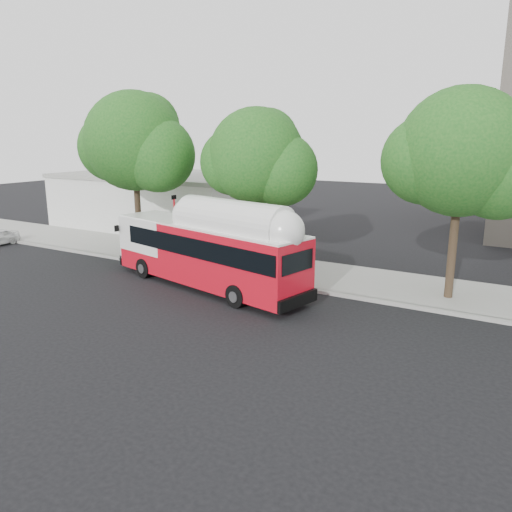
% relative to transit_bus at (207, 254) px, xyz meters
% --- Properties ---
extents(ground, '(120.00, 120.00, 0.00)m').
position_rel_transit_bus_xyz_m(ground, '(1.37, -1.98, -1.65)').
color(ground, black).
rests_on(ground, ground).
extents(sidewalk, '(60.00, 5.00, 0.15)m').
position_rel_transit_bus_xyz_m(sidewalk, '(1.37, 4.52, -1.58)').
color(sidewalk, gray).
rests_on(sidewalk, ground).
extents(curb_strip, '(60.00, 0.30, 0.15)m').
position_rel_transit_bus_xyz_m(curb_strip, '(1.37, 1.92, -1.58)').
color(curb_strip, gray).
rests_on(curb_strip, ground).
extents(red_curb_segment, '(10.00, 0.32, 0.16)m').
position_rel_transit_bus_xyz_m(red_curb_segment, '(-1.63, 1.92, -1.57)').
color(red_curb_segment, maroon).
rests_on(red_curb_segment, ground).
extents(street_tree_left, '(6.67, 5.80, 9.74)m').
position_rel_transit_bus_xyz_m(street_tree_left, '(-7.15, 3.58, 4.95)').
color(street_tree_left, '#2D2116').
rests_on(street_tree_left, ground).
extents(street_tree_mid, '(5.75, 5.00, 8.62)m').
position_rel_transit_bus_xyz_m(street_tree_mid, '(0.78, 4.08, 4.26)').
color(street_tree_mid, '#2D2116').
rests_on(street_tree_mid, ground).
extents(street_tree_right, '(6.21, 5.40, 9.18)m').
position_rel_transit_bus_xyz_m(street_tree_right, '(10.81, 3.88, 4.60)').
color(street_tree_right, '#2D2116').
rests_on(street_tree_right, ground).
extents(low_commercial_bldg, '(16.20, 10.20, 4.25)m').
position_rel_transit_bus_xyz_m(low_commercial_bldg, '(-12.63, 12.02, 0.50)').
color(low_commercial_bldg, silver).
rests_on(low_commercial_bldg, ground).
extents(transit_bus, '(12.11, 4.83, 3.53)m').
position_rel_transit_bus_xyz_m(transit_bus, '(0.00, 0.00, 0.00)').
color(transit_bus, red).
rests_on(transit_bus, ground).
extents(signal_pole, '(0.11, 0.37, 3.96)m').
position_rel_transit_bus_xyz_m(signal_pole, '(-4.11, 2.69, 0.38)').
color(signal_pole, '#B2131C').
rests_on(signal_pole, ground).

